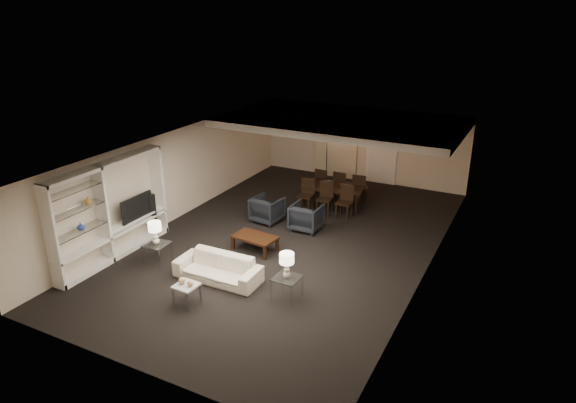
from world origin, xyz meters
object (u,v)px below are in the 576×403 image
(armchair_left, at_px, (267,209))
(chair_fl, at_px, (323,182))
(table_lamp_right, at_px, (287,266))
(chair_fr, at_px, (360,188))
(sofa, at_px, (218,268))
(side_table_right, at_px, (287,288))
(floor_speaker, at_px, (153,216))
(armchair_right, at_px, (307,217))
(chair_fm, at_px, (341,185))
(marble_table, at_px, (187,294))
(chair_nm, at_px, (325,199))
(chair_nr, at_px, (344,202))
(vase_blue, at_px, (81,226))
(chair_nl, at_px, (306,195))
(floor_lamp, at_px, (327,153))
(pendant_light, at_px, (351,139))
(table_lamp_left, at_px, (155,233))
(dining_table, at_px, (333,196))
(television, at_px, (134,207))
(coffee_table, at_px, (255,243))
(vase_amber, at_px, (88,200))
(side_table_left, at_px, (157,253))

(armchair_left, bearing_deg, chair_fl, -96.72)
(table_lamp_right, height_order, chair_fr, table_lamp_right)
(sofa, relative_size, side_table_right, 3.64)
(floor_speaker, bearing_deg, armchair_right, 52.97)
(chair_fm, bearing_deg, marble_table, 85.47)
(table_lamp_right, relative_size, floor_speaker, 0.46)
(chair_fm, bearing_deg, chair_nm, 90.34)
(chair_nr, bearing_deg, chair_nm, -178.86)
(vase_blue, xyz_separation_m, chair_fm, (3.40, 6.92, -0.69))
(side_table_right, height_order, chair_nl, chair_nl)
(floor_lamp, bearing_deg, table_lamp_right, -72.83)
(pendant_light, distance_m, chair_fm, 1.47)
(table_lamp_left, bearing_deg, dining_table, 66.15)
(chair_fm, distance_m, floor_lamp, 2.12)
(table_lamp_right, relative_size, television, 0.54)
(armchair_left, height_order, table_lamp_left, table_lamp_left)
(table_lamp_left, distance_m, chair_nr, 5.39)
(television, height_order, chair_nm, television)
(side_table_right, bearing_deg, sofa, 180.00)
(coffee_table, xyz_separation_m, armchair_left, (-0.60, 1.70, 0.17))
(chair_nr, bearing_deg, armchair_right, -114.47)
(table_lamp_right, distance_m, marble_table, 2.10)
(side_table_right, bearing_deg, coffee_table, 136.74)
(side_table_right, bearing_deg, vase_amber, -170.10)
(vase_blue, xyz_separation_m, chair_nr, (4.00, 5.62, -0.69))
(marble_table, height_order, floor_speaker, floor_speaker)
(sofa, distance_m, television, 2.93)
(marble_table, bearing_deg, chair_nr, 78.06)
(chair_fl, height_order, chair_fm, same)
(armchair_right, relative_size, table_lamp_right, 1.44)
(television, bearing_deg, side_table_right, -96.51)
(vase_amber, relative_size, dining_table, 0.11)
(table_lamp_right, height_order, chair_nr, table_lamp_right)
(side_table_left, distance_m, table_lamp_left, 0.52)
(coffee_table, relative_size, vase_blue, 6.03)
(table_lamp_left, height_order, chair_fl, table_lamp_left)
(table_lamp_left, bearing_deg, chair_fm, 68.56)
(pendant_light, distance_m, floor_speaker, 6.11)
(television, relative_size, chair_nl, 1.11)
(chair_fr, relative_size, floor_lamp, 0.52)
(sofa, distance_m, marble_table, 1.10)
(pendant_light, bearing_deg, vase_blue, -117.30)
(table_lamp_right, bearing_deg, side_table_right, 0.00)
(armchair_right, relative_size, side_table_right, 1.49)
(vase_amber, bearing_deg, chair_nm, 57.41)
(side_table_left, height_order, marble_table, side_table_left)
(floor_lamp, bearing_deg, chair_nr, -58.68)
(table_lamp_left, relative_size, chair_nr, 0.59)
(dining_table, bearing_deg, television, -131.69)
(chair_nm, bearing_deg, television, -135.07)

